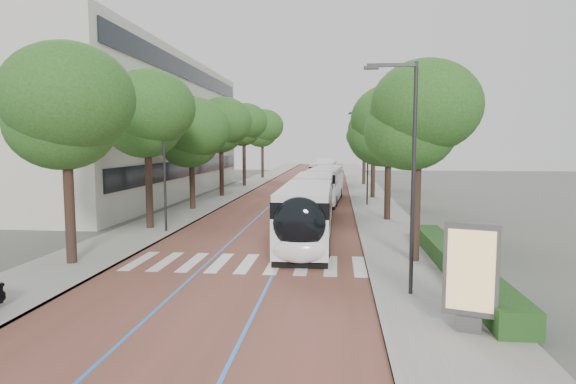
# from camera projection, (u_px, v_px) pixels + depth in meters

# --- Properties ---
(ground) EXTENTS (160.00, 160.00, 0.00)m
(ground) POSITION_uv_depth(u_px,v_px,m) (238.00, 270.00, 20.60)
(ground) COLOR #51544C
(ground) RESTS_ON ground
(road) EXTENTS (11.00, 140.00, 0.02)m
(road) POSITION_uv_depth(u_px,v_px,m) (303.00, 187.00, 60.20)
(road) COLOR brown
(road) RESTS_ON ground
(sidewalk_left) EXTENTS (4.00, 140.00, 0.12)m
(sidewalk_left) POSITION_uv_depth(u_px,v_px,m) (244.00, 186.00, 60.95)
(sidewalk_left) COLOR gray
(sidewalk_left) RESTS_ON ground
(sidewalk_right) EXTENTS (4.00, 140.00, 0.12)m
(sidewalk_right) POSITION_uv_depth(u_px,v_px,m) (364.00, 187.00, 59.43)
(sidewalk_right) COLOR gray
(sidewalk_right) RESTS_ON ground
(kerb_left) EXTENTS (0.20, 140.00, 0.14)m
(kerb_left) POSITION_uv_depth(u_px,v_px,m) (259.00, 186.00, 60.76)
(kerb_left) COLOR gray
(kerb_left) RESTS_ON ground
(kerb_right) EXTENTS (0.20, 140.00, 0.14)m
(kerb_right) POSITION_uv_depth(u_px,v_px,m) (348.00, 187.00, 59.63)
(kerb_right) COLOR gray
(kerb_right) RESTS_ON ground
(zebra_crossing) EXTENTS (10.55, 3.60, 0.01)m
(zebra_crossing) POSITION_uv_depth(u_px,v_px,m) (247.00, 263.00, 21.57)
(zebra_crossing) COLOR silver
(zebra_crossing) RESTS_ON ground
(lane_line_left) EXTENTS (0.12, 126.00, 0.01)m
(lane_line_left) POSITION_uv_depth(u_px,v_px,m) (291.00, 187.00, 60.36)
(lane_line_left) COLOR blue
(lane_line_left) RESTS_ON road
(lane_line_right) EXTENTS (0.12, 126.00, 0.01)m
(lane_line_right) POSITION_uv_depth(u_px,v_px,m) (316.00, 187.00, 60.03)
(lane_line_right) COLOR blue
(lane_line_right) RESTS_ON road
(office_building) EXTENTS (18.11, 40.00, 14.00)m
(office_building) POSITION_uv_depth(u_px,v_px,m) (107.00, 128.00, 49.59)
(office_building) COLOR beige
(office_building) RESTS_ON ground
(hedge) EXTENTS (1.20, 14.00, 0.80)m
(hedge) POSITION_uv_depth(u_px,v_px,m) (457.00, 263.00, 19.63)
(hedge) COLOR #1A4016
(hedge) RESTS_ON sidewalk_right
(streetlight_near) EXTENTS (1.82, 0.20, 8.00)m
(streetlight_near) POSITION_uv_depth(u_px,v_px,m) (409.00, 160.00, 16.48)
(streetlight_near) COLOR #2A292C
(streetlight_near) RESTS_ON sidewalk_right
(streetlight_far) EXTENTS (1.82, 0.20, 8.00)m
(streetlight_far) POSITION_uv_depth(u_px,v_px,m) (366.00, 150.00, 41.23)
(streetlight_far) COLOR #2A292C
(streetlight_far) RESTS_ON sidewalk_right
(lamp_post_left) EXTENTS (0.14, 0.14, 8.00)m
(lamp_post_left) POSITION_uv_depth(u_px,v_px,m) (164.00, 165.00, 28.73)
(lamp_post_left) COLOR #2A292C
(lamp_post_left) RESTS_ON sidewalk_left
(trees_left) EXTENTS (6.11, 60.83, 10.16)m
(trees_left) POSITION_uv_depth(u_px,v_px,m) (217.00, 128.00, 46.78)
(trees_left) COLOR black
(trees_left) RESTS_ON ground
(trees_right) EXTENTS (5.87, 46.84, 8.97)m
(trees_right) POSITION_uv_depth(u_px,v_px,m) (380.00, 131.00, 40.26)
(trees_right) COLOR black
(trees_right) RESTS_ON ground
(lead_bus) EXTENTS (2.59, 18.41, 3.20)m
(lead_bus) POSITION_uv_depth(u_px,v_px,m) (310.00, 207.00, 28.75)
(lead_bus) COLOR black
(lead_bus) RESTS_ON ground
(bus_queued_0) EXTENTS (3.29, 12.53, 3.20)m
(bus_queued_0) POSITION_uv_depth(u_px,v_px,m) (325.00, 185.00, 44.13)
(bus_queued_0) COLOR white
(bus_queued_0) RESTS_ON ground
(bus_queued_1) EXTENTS (3.08, 12.50, 3.20)m
(bus_queued_1) POSITION_uv_depth(u_px,v_px,m) (324.00, 175.00, 57.70)
(bus_queued_1) COLOR white
(bus_queued_1) RESTS_ON ground
(bus_queued_2) EXTENTS (2.85, 12.46, 3.20)m
(bus_queued_2) POSITION_uv_depth(u_px,v_px,m) (324.00, 170.00, 69.66)
(bus_queued_2) COLOR white
(bus_queued_2) RESTS_ON ground
(ad_panel) EXTENTS (1.53, 0.83, 3.07)m
(ad_panel) POSITION_uv_depth(u_px,v_px,m) (471.00, 274.00, 13.44)
(ad_panel) COLOR #59595B
(ad_panel) RESTS_ON sidewalk_right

